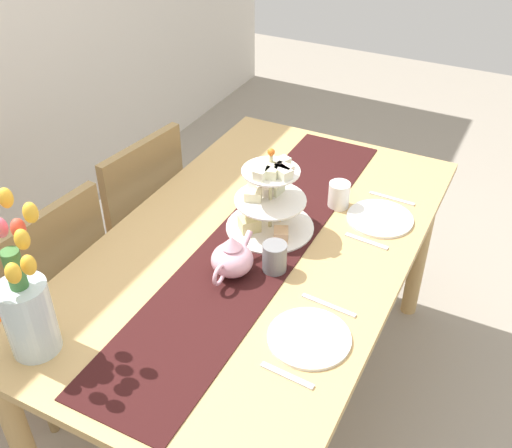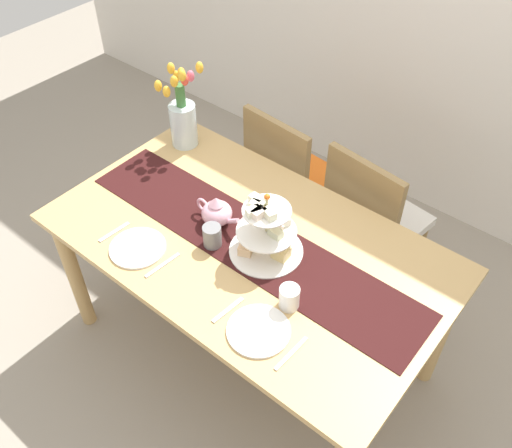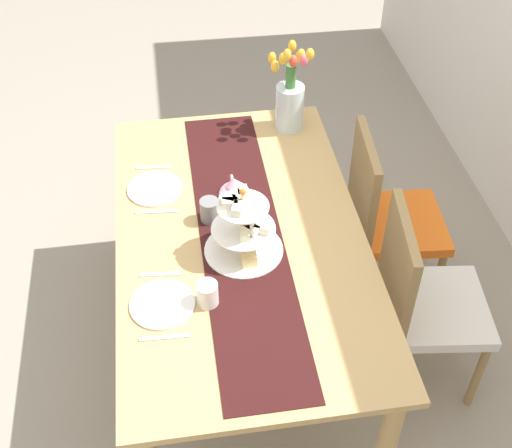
{
  "view_description": "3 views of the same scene",
  "coord_description": "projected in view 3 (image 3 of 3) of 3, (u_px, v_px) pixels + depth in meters",
  "views": [
    {
      "loc": [
        -1.41,
        -0.71,
        1.99
      ],
      "look_at": [
        -0.03,
        -0.01,
        0.87
      ],
      "focal_mm": 42.34,
      "sensor_mm": 36.0,
      "label": 1
    },
    {
      "loc": [
        1.04,
        -1.21,
        2.43
      ],
      "look_at": [
        -0.0,
        0.05,
        0.83
      ],
      "focal_mm": 39.29,
      "sensor_mm": 36.0,
      "label": 2
    },
    {
      "loc": [
        1.87,
        -0.22,
        2.6
      ],
      "look_at": [
        0.06,
        0.05,
        0.87
      ],
      "focal_mm": 47.34,
      "sensor_mm": 36.0,
      "label": 3
    }
  ],
  "objects": [
    {
      "name": "fork_left",
      "position": [
        153.0,
        168.0,
        2.92
      ],
      "size": [
        0.03,
        0.15,
        0.01
      ],
      "primitive_type": "cube",
      "rotation": [
        0.0,
        0.0,
        -0.07
      ],
      "color": "silver",
      "rests_on": "dining_table"
    },
    {
      "name": "tulip_vase",
      "position": [
        290.0,
        98.0,
        3.04
      ],
      "size": [
        0.18,
        0.17,
        0.44
      ],
      "color": "silver",
      "rests_on": "dining_table"
    },
    {
      "name": "dinner_plate_right",
      "position": [
        162.0,
        304.0,
        2.36
      ],
      "size": [
        0.23,
        0.23,
        0.01
      ],
      "primitive_type": "cylinder",
      "color": "white",
      "rests_on": "dining_table"
    },
    {
      "name": "fork_right",
      "position": [
        160.0,
        274.0,
        2.47
      ],
      "size": [
        0.03,
        0.15,
        0.01
      ],
      "primitive_type": "cube",
      "rotation": [
        0.0,
        0.0,
        -0.09
      ],
      "color": "silver",
      "rests_on": "dining_table"
    },
    {
      "name": "mug_white_text",
      "position": [
        208.0,
        294.0,
        2.34
      ],
      "size": [
        0.08,
        0.08,
        0.09
      ],
      "primitive_type": "cylinder",
      "color": "white",
      "rests_on": "dining_table"
    },
    {
      "name": "chair_left",
      "position": [
        385.0,
        214.0,
        3.11
      ],
      "size": [
        0.45,
        0.45,
        0.91
      ],
      "color": "olive",
      "rests_on": "ground_plane"
    },
    {
      "name": "dining_table",
      "position": [
        241.0,
        253.0,
        2.7
      ],
      "size": [
        1.66,
        0.96,
        0.77
      ],
      "color": "tan",
      "rests_on": "ground_plane"
    },
    {
      "name": "chair_right",
      "position": [
        421.0,
        297.0,
        2.74
      ],
      "size": [
        0.47,
        0.47,
        0.91
      ],
      "color": "olive",
      "rests_on": "ground_plane"
    },
    {
      "name": "ground_plane",
      "position": [
        243.0,
        352.0,
        3.16
      ],
      "size": [
        8.0,
        8.0,
        0.0
      ],
      "primitive_type": "plane",
      "color": "gray"
    },
    {
      "name": "knife_left",
      "position": [
        156.0,
        212.0,
        2.71
      ],
      "size": [
        0.03,
        0.17,
        0.01
      ],
      "primitive_type": "cube",
      "rotation": [
        0.0,
        0.0,
        -0.08
      ],
      "color": "silver",
      "rests_on": "dining_table"
    },
    {
      "name": "tiered_cake_stand",
      "position": [
        244.0,
        231.0,
        2.49
      ],
      "size": [
        0.3,
        0.3,
        0.3
      ],
      "color": "beige",
      "rests_on": "table_runner"
    },
    {
      "name": "knife_right",
      "position": [
        165.0,
        338.0,
        2.26
      ],
      "size": [
        0.02,
        0.17,
        0.01
      ],
      "primitive_type": "cube",
      "rotation": [
        0.0,
        0.0,
        -0.04
      ],
      "color": "silver",
      "rests_on": "dining_table"
    },
    {
      "name": "teapot",
      "position": [
        234.0,
        194.0,
        2.71
      ],
      "size": [
        0.24,
        0.13,
        0.14
      ],
      "color": "#E5A8BC",
      "rests_on": "table_runner"
    },
    {
      "name": "table_runner",
      "position": [
        242.0,
        234.0,
        2.63
      ],
      "size": [
        1.58,
        0.32,
        0.0
      ],
      "primitive_type": "cube",
      "color": "black",
      "rests_on": "dining_table"
    },
    {
      "name": "mug_grey",
      "position": [
        210.0,
        210.0,
        2.65
      ],
      "size": [
        0.08,
        0.08,
        0.09
      ],
      "primitive_type": "cylinder",
      "color": "slate",
      "rests_on": "table_runner"
    },
    {
      "name": "dinner_plate_left",
      "position": [
        155.0,
        189.0,
        2.82
      ],
      "size": [
        0.23,
        0.23,
        0.01
      ],
      "primitive_type": "cylinder",
      "color": "white",
      "rests_on": "dining_table"
    }
  ]
}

